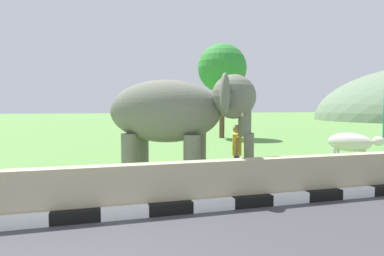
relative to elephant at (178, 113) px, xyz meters
name	(u,v)px	position (x,y,z in m)	size (l,w,h in m)	color
striped_curb	(49,219)	(-2.99, -2.40, -1.86)	(16.20, 0.20, 0.24)	white
barrier_parapet	(172,186)	(-0.64, -2.10, -1.48)	(28.00, 0.36, 1.00)	tan
elephant	(178,113)	(0.00, 0.00, 0.00)	(3.98, 3.38, 3.00)	slate
person_handler	(237,151)	(1.63, -0.26, -1.05)	(0.37, 0.64, 1.66)	navy
cow_near	(351,143)	(6.56, 0.99, -1.11)	(1.34, 1.83, 1.23)	beige
tree_distant	(222,69)	(6.36, 12.97, 2.76)	(3.33, 3.33, 6.44)	brown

